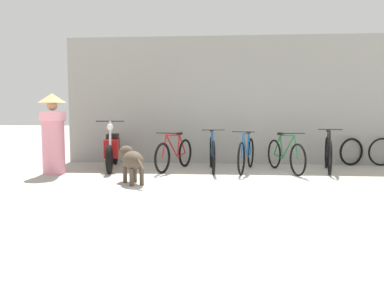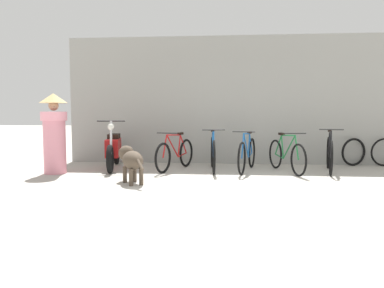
% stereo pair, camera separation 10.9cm
% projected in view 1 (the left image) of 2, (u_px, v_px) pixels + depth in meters
% --- Properties ---
extents(ground_plane, '(60.00, 60.00, 0.00)m').
position_uv_depth(ground_plane, '(259.00, 194.00, 5.71)').
color(ground_plane, '#ADA89E').
extents(shop_wall_back, '(8.70, 0.20, 3.06)m').
position_uv_depth(shop_wall_back, '(245.00, 100.00, 9.06)').
color(shop_wall_back, gray).
rests_on(shop_wall_back, ground).
extents(bicycle_0, '(0.67, 1.62, 0.83)m').
position_uv_depth(bicycle_0, '(175.00, 154.00, 8.07)').
color(bicycle_0, black).
rests_on(bicycle_0, ground).
extents(bicycle_1, '(0.46, 1.73, 0.90)m').
position_uv_depth(bicycle_1, '(212.00, 153.00, 7.96)').
color(bicycle_1, black).
rests_on(bicycle_1, ground).
extents(bicycle_2, '(0.56, 1.72, 0.87)m').
position_uv_depth(bicycle_2, '(246.00, 154.00, 7.90)').
color(bicycle_2, black).
rests_on(bicycle_2, ground).
extents(bicycle_3, '(0.59, 1.67, 0.84)m').
position_uv_depth(bicycle_3, '(285.00, 155.00, 7.78)').
color(bicycle_3, black).
rests_on(bicycle_3, ground).
extents(bicycle_4, '(0.50, 1.67, 0.91)m').
position_uv_depth(bicycle_4, '(328.00, 154.00, 7.83)').
color(bicycle_4, black).
rests_on(bicycle_4, ground).
extents(motorcycle, '(0.60, 1.95, 1.07)m').
position_uv_depth(motorcycle, '(112.00, 149.00, 8.23)').
color(motorcycle, black).
rests_on(motorcycle, ground).
extents(stray_dog, '(0.68, 0.93, 0.64)m').
position_uv_depth(stray_dog, '(131.00, 160.00, 6.53)').
color(stray_dog, '#4C3F33').
rests_on(stray_dog, ground).
extents(person_in_robes, '(0.78, 0.78, 1.62)m').
position_uv_depth(person_in_robes, '(53.00, 131.00, 7.52)').
color(person_in_robes, pink).
rests_on(person_in_robes, ground).
extents(spare_tire_left, '(0.65, 0.14, 0.65)m').
position_uv_depth(spare_tire_left, '(382.00, 152.00, 8.68)').
color(spare_tire_left, black).
rests_on(spare_tire_left, ground).
extents(spare_tire_right, '(0.62, 0.28, 0.65)m').
position_uv_depth(spare_tire_right, '(351.00, 152.00, 8.73)').
color(spare_tire_right, black).
rests_on(spare_tire_right, ground).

